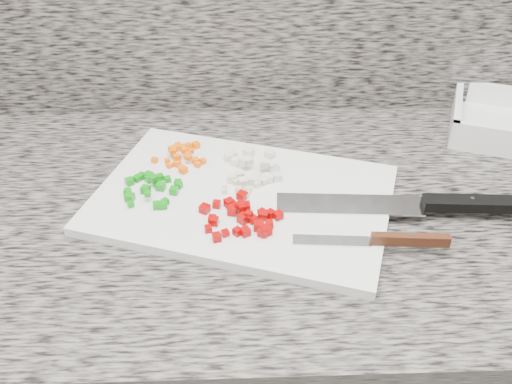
{
  "coord_description": "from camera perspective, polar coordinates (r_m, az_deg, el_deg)",
  "views": [
    {
      "loc": [
        -0.04,
        0.74,
        1.43
      ],
      "look_at": [
        -0.02,
        1.42,
        0.93
      ],
      "focal_mm": 40.0,
      "sensor_mm": 36.0,
      "label": 1
    }
  ],
  "objects": [
    {
      "name": "cabinet",
      "position": [
        1.22,
        0.71,
        -18.62
      ],
      "size": [
        3.92,
        0.62,
        0.86
      ],
      "primitive_type": "cube",
      "color": "white",
      "rests_on": "ground"
    },
    {
      "name": "countertop",
      "position": [
        0.89,
        0.92,
        -1.87
      ],
      "size": [
        3.96,
        0.64,
        0.04
      ],
      "primitive_type": "cube",
      "color": "slate",
      "rests_on": "cabinet"
    },
    {
      "name": "cutting_board",
      "position": [
        0.87,
        -1.36,
        -0.69
      ],
      "size": [
        0.51,
        0.42,
        0.01
      ],
      "primitive_type": "cube",
      "rotation": [
        0.0,
        0.0,
        -0.32
      ],
      "color": "white",
      "rests_on": "countertop"
    },
    {
      "name": "carrot_pile",
      "position": [
        0.96,
        -7.44,
        3.7
      ],
      "size": [
        0.09,
        0.09,
        0.02
      ],
      "color": "#FD6405",
      "rests_on": "cutting_board"
    },
    {
      "name": "onion_pile",
      "position": [
        0.91,
        -0.25,
        2.29
      ],
      "size": [
        0.09,
        0.11,
        0.02
      ],
      "color": "silver",
      "rests_on": "cutting_board"
    },
    {
      "name": "green_pepper_pile",
      "position": [
        0.89,
        -10.43,
        0.45
      ],
      "size": [
        0.09,
        0.09,
        0.02
      ],
      "color": "#0C870E",
      "rests_on": "cutting_board"
    },
    {
      "name": "red_pepper_pile",
      "position": [
        0.82,
        -1.31,
        -2.5
      ],
      "size": [
        0.12,
        0.11,
        0.02
      ],
      "color": "#A20202",
      "rests_on": "cutting_board"
    },
    {
      "name": "garlic_pile",
      "position": [
        0.87,
        -1.62,
        0.32
      ],
      "size": [
        0.05,
        0.05,
        0.01
      ],
      "color": "beige",
      "rests_on": "cutting_board"
    },
    {
      "name": "chef_knife",
      "position": [
        0.88,
        16.91,
        -1.14
      ],
      "size": [
        0.36,
        0.06,
        0.02
      ],
      "rotation": [
        0.0,
        0.0,
        -0.07
      ],
      "color": "silver",
      "rests_on": "cutting_board"
    },
    {
      "name": "paring_knife",
      "position": [
        0.8,
        13.28,
        -4.7
      ],
      "size": [
        0.21,
        0.03,
        0.02
      ],
      "rotation": [
        0.0,
        0.0,
        -0.08
      ],
      "color": "silver",
      "rests_on": "cutting_board"
    }
  ]
}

